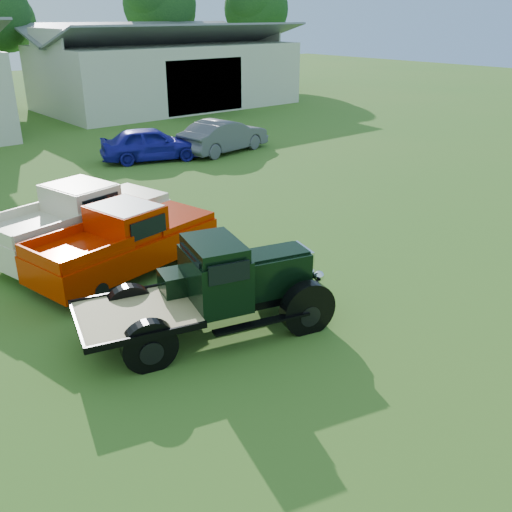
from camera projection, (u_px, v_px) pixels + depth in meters
ground at (286, 323)px, 11.71m from camera, size 120.00×120.00×0.00m
shed_right at (166, 66)px, 37.99m from camera, size 16.80×9.20×5.20m
tree_d at (161, 25)px, 44.34m from camera, size 6.00×6.00×10.00m
tree_e at (256, 27)px, 47.75m from camera, size 5.70×5.70×9.50m
vintage_flatbed at (211, 288)px, 11.02m from camera, size 5.19×3.15×1.92m
red_pickup at (124, 240)px, 13.59m from camera, size 5.04×2.75×1.74m
white_pickup at (80, 220)px, 14.77m from camera, size 5.26×2.96×1.82m
misc_car_blue at (151, 144)px, 24.34m from camera, size 4.56×3.06×1.44m
misc_car_grey at (224, 136)px, 25.80m from camera, size 4.66×2.27×1.47m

